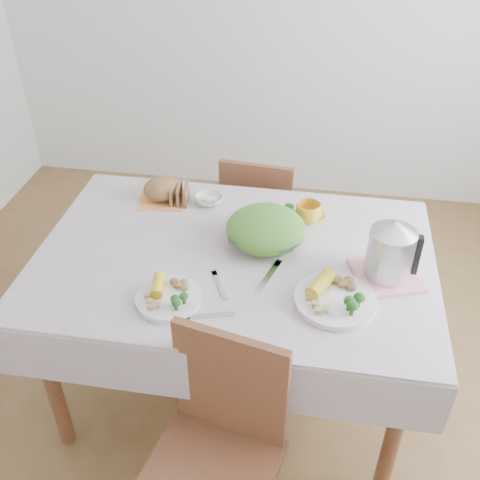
% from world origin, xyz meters
% --- Properties ---
extents(floor, '(3.60, 3.60, 0.00)m').
position_xyz_m(floor, '(0.00, 0.00, 0.00)').
color(floor, brown).
rests_on(floor, ground).
extents(dining_table, '(1.40, 0.90, 0.75)m').
position_xyz_m(dining_table, '(0.00, 0.00, 0.38)').
color(dining_table, brown).
rests_on(dining_table, floor).
extents(tablecloth, '(1.50, 1.00, 0.01)m').
position_xyz_m(tablecloth, '(0.00, 0.00, 0.76)').
color(tablecloth, beige).
rests_on(tablecloth, dining_table).
extents(chair_near, '(0.47, 0.47, 0.88)m').
position_xyz_m(chair_near, '(0.04, -0.70, 0.47)').
color(chair_near, brown).
rests_on(chair_near, floor).
extents(chair_far, '(0.40, 0.40, 0.82)m').
position_xyz_m(chair_far, '(0.01, 0.77, 0.47)').
color(chair_far, brown).
rests_on(chair_far, floor).
extents(salad_bowl, '(0.30, 0.30, 0.07)m').
position_xyz_m(salad_bowl, '(0.11, 0.10, 0.80)').
color(salad_bowl, white).
rests_on(salad_bowl, tablecloth).
extents(dinner_plate_left, '(0.27, 0.27, 0.02)m').
position_xyz_m(dinner_plate_left, '(-0.17, -0.29, 0.77)').
color(dinner_plate_left, white).
rests_on(dinner_plate_left, tablecloth).
extents(dinner_plate_right, '(0.40, 0.40, 0.02)m').
position_xyz_m(dinner_plate_right, '(0.39, -0.20, 0.77)').
color(dinner_plate_right, white).
rests_on(dinner_plate_right, tablecloth).
extents(broccoli_plate, '(0.24, 0.24, 0.02)m').
position_xyz_m(broccoli_plate, '(0.14, 0.26, 0.77)').
color(broccoli_plate, beige).
rests_on(broccoli_plate, tablecloth).
extents(napkin, '(0.22, 0.22, 0.00)m').
position_xyz_m(napkin, '(-0.38, 0.34, 0.76)').
color(napkin, '#FF944A').
rests_on(napkin, tablecloth).
extents(bread_loaf, '(0.20, 0.19, 0.09)m').
position_xyz_m(bread_loaf, '(-0.38, 0.34, 0.82)').
color(bread_loaf, brown).
rests_on(bread_loaf, napkin).
extents(fruit_bowl, '(0.15, 0.15, 0.04)m').
position_xyz_m(fruit_bowl, '(-0.17, 0.34, 0.78)').
color(fruit_bowl, white).
rests_on(fruit_bowl, tablecloth).
extents(yellow_mug, '(0.12, 0.12, 0.08)m').
position_xyz_m(yellow_mug, '(0.26, 0.27, 0.80)').
color(yellow_mug, yellow).
rests_on(yellow_mug, tablecloth).
extents(pink_tray, '(0.28, 0.28, 0.02)m').
position_xyz_m(pink_tray, '(0.56, -0.04, 0.77)').
color(pink_tray, pink).
rests_on(pink_tray, tablecloth).
extents(electric_kettle, '(0.21, 0.21, 0.23)m').
position_xyz_m(electric_kettle, '(0.56, -0.04, 0.88)').
color(electric_kettle, '#B2B5BA').
rests_on(electric_kettle, pink_tray).
extents(fork_left, '(0.09, 0.15, 0.00)m').
position_xyz_m(fork_left, '(-0.02, -0.18, 0.76)').
color(fork_left, silver).
rests_on(fork_left, tablecloth).
extents(fork_right, '(0.08, 0.19, 0.00)m').
position_xyz_m(fork_right, '(0.15, -0.10, 0.76)').
color(fork_right, silver).
rests_on(fork_right, tablecloth).
extents(knife, '(0.18, 0.07, 0.00)m').
position_xyz_m(knife, '(-0.03, -0.34, 0.76)').
color(knife, silver).
rests_on(knife, tablecloth).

